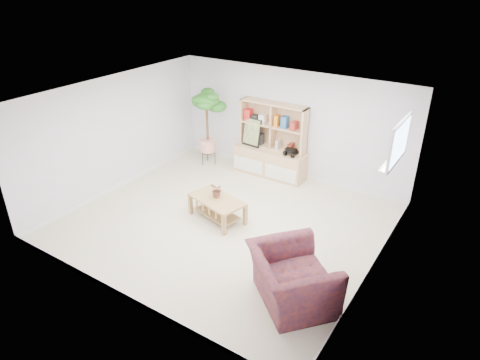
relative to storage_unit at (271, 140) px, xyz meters
The scene contains 14 objects.
floor 2.41m from the storage_unit, 81.89° to the right, with size 5.50×5.00×0.01m, color beige.
ceiling 2.75m from the storage_unit, 81.89° to the right, with size 5.50×5.00×0.01m, color white.
walls 2.29m from the storage_unit, 81.89° to the right, with size 5.51×5.01×2.40m.
baseboard 2.39m from the storage_unit, 81.89° to the right, with size 5.50×5.00×0.10m, color white, non-canonical shape.
window 3.65m from the storage_unit, 28.27° to the right, with size 0.10×0.98×0.68m, color silver, non-canonical shape.
window_sill 3.51m from the storage_unit, 28.75° to the right, with size 0.14×1.00×0.04m, color white.
storage_unit is the anchor object (origin of this frame).
poster 0.48m from the storage_unit, behind, with size 0.46×0.11×0.64m, color yellow, non-canonical shape.
toy_truck 0.56m from the storage_unit, ahead, with size 0.35×0.24×0.18m, color black, non-canonical shape.
coffee_table 2.32m from the storage_unit, 86.70° to the right, with size 1.06×0.58×0.44m, color #9D7845, non-canonical shape.
table_plant 2.20m from the storage_unit, 87.59° to the right, with size 0.25×0.22×0.28m, color #145818.
floor_tree 1.56m from the storage_unit, 169.11° to the right, with size 0.67×0.67×1.81m, color #2E6A24, non-canonical shape.
armchair 4.17m from the storage_unit, 56.26° to the right, with size 1.21×1.05×0.89m, color #1A193D.
sill_plant 3.50m from the storage_unit, 26.96° to the right, with size 0.14×0.11×0.24m, color #2E6A24.
Camera 1 is at (3.95, -5.57, 4.32)m, focal length 32.00 mm.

